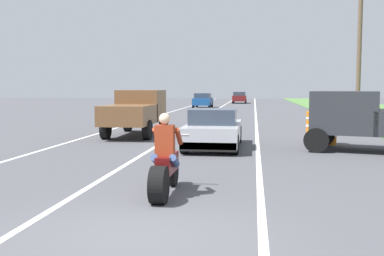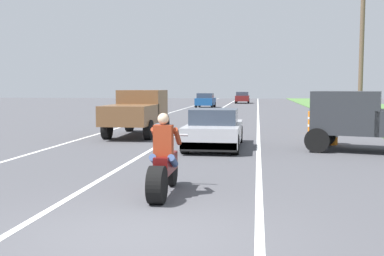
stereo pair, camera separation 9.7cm
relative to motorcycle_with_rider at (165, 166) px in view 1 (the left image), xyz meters
The scene contains 13 objects.
ground_plane 2.48m from the motorcycle_with_rider, 88.97° to the right, with size 160.00×160.00×0.00m, color #4C4C51.
lane_stripe_left_solid 18.40m from the motorcycle_with_rider, 106.93° to the left, with size 0.14×120.00×0.01m, color white.
lane_stripe_right_solid 17.70m from the motorcycle_with_rider, 84.02° to the left, with size 0.14×120.00×0.01m, color white.
lane_stripe_centre_dashed 17.69m from the motorcycle_with_rider, 95.70° to the left, with size 0.14×120.00×0.01m, color white.
motorcycle_with_rider is the anchor object (origin of this frame).
sports_car_silver 7.29m from the motorcycle_with_rider, 87.55° to the left, with size 1.84×4.30×1.37m.
pickup_truck_left_lane_brown 11.49m from the motorcycle_with_rider, 107.28° to the left, with size 2.02×4.80×1.98m.
pickup_truck_right_shoulder_dark_grey 8.96m from the motorcycle_with_rider, 51.09° to the left, with size 5.14×3.14×1.98m.
utility_pole_roadside 19.11m from the motorcycle_with_rider, 67.22° to the left, with size 0.24×0.24×8.10m, color brown.
construction_barrel_nearest 9.84m from the motorcycle_with_rider, 63.10° to the left, with size 0.58×0.58×1.00m.
construction_barrel_mid 13.76m from the motorcycle_with_rider, 71.44° to the left, with size 0.58×0.58×1.00m.
distant_car_far_ahead 38.45m from the motorcycle_with_rider, 95.21° to the left, with size 1.80×4.00×1.50m.
distant_car_further_ahead 52.28m from the motorcycle_with_rider, 90.21° to the left, with size 1.80×4.00×1.50m.
Camera 1 is at (1.65, -6.27, 2.12)m, focal length 43.12 mm.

